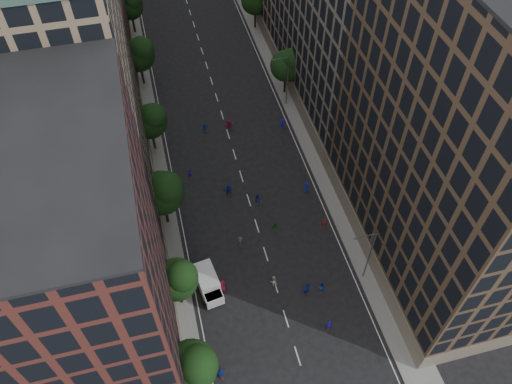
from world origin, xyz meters
TOP-DOWN VIEW (x-y plane):
  - ground at (0.00, 40.00)m, footprint 240.00×240.00m
  - sidewalk_left at (-12.00, 47.50)m, footprint 4.00×105.00m
  - sidewalk_right at (12.00, 47.50)m, footprint 4.00×105.00m
  - bldg_left_a at (-19.00, 11.00)m, footprint 14.00×22.00m
  - bldg_left_b at (-19.00, 35.00)m, footprint 14.00×26.00m
  - bldg_left_c at (-19.00, 58.00)m, footprint 14.00×20.00m
  - bldg_right_a at (19.00, 15.00)m, footprint 14.00×30.00m
  - bldg_right_b at (19.00, 44.00)m, footprint 14.00×28.00m
  - tree_left_0 at (-11.01, 3.85)m, footprint 5.20×5.20m
  - tree_left_1 at (-11.02, 13.86)m, footprint 4.80×4.80m
  - tree_left_2 at (-10.99, 25.83)m, footprint 5.60×5.60m
  - tree_left_3 at (-11.02, 39.85)m, footprint 5.00×5.00m
  - tree_left_4 at (-11.00, 55.84)m, footprint 5.40×5.40m
  - tree_left_5 at (-11.02, 71.86)m, footprint 4.80×4.80m
  - tree_right_a at (11.38, 47.85)m, footprint 5.00×5.00m
  - streetlamp_near at (10.37, 12.00)m, footprint 2.64×0.22m
  - streetlamp_far at (10.37, 45.00)m, footprint 2.64×0.22m
  - cargo_van at (-7.82, 14.85)m, footprint 3.09×5.36m
  - skater_1 at (4.23, 6.68)m, footprint 0.74×0.62m
  - skater_2 at (5.00, 11.51)m, footprint 0.92×0.79m
  - skater_4 at (-8.50, 4.34)m, footprint 1.19×0.72m
  - skater_5 at (3.30, 11.64)m, footprint 1.59×1.08m
  - skater_6 at (-6.19, 14.36)m, footprint 1.09×0.89m
  - skater_7 at (8.50, 20.35)m, footprint 0.58×0.41m
  - skater_8 at (-0.23, 13.57)m, footprint 0.94×0.78m
  - skater_9 at (-2.80, 20.01)m, footprint 1.14×0.73m
  - skater_10 at (2.11, 21.24)m, footprint 0.99×0.59m
  - skater_11 at (-2.43, 28.71)m, footprint 1.70×0.80m
  - skater_12 at (8.06, 26.58)m, footprint 0.96×0.77m
  - skater_13 at (-7.09, 33.12)m, footprint 0.67×0.55m
  - skater_14 at (1.00, 26.29)m, footprint 0.90×0.80m
  - skater_15 at (8.34, 39.46)m, footprint 1.27×0.77m
  - skater_16 at (-3.37, 41.73)m, footprint 1.06×0.78m
  - skater_17 at (0.38, 41.40)m, footprint 1.69×0.74m

SIDE VIEW (x-z plane):
  - ground at x=0.00m, z-range 0.00..0.00m
  - sidewalk_left at x=-12.00m, z-range 0.00..0.15m
  - sidewalk_right at x=12.00m, z-range 0.00..0.15m
  - skater_7 at x=8.50m, z-range 0.00..1.50m
  - skater_14 at x=1.00m, z-range 0.00..1.54m
  - skater_10 at x=2.11m, z-range 0.00..1.58m
  - skater_13 at x=-7.09m, z-range 0.00..1.58m
  - skater_5 at x=3.30m, z-range 0.00..1.65m
  - skater_2 at x=5.00m, z-range 0.00..1.65m
  - skater_9 at x=-2.80m, z-range 0.00..1.66m
  - skater_16 at x=-3.37m, z-range 0.00..1.67m
  - skater_12 at x=8.06m, z-range 0.00..1.71m
  - skater_1 at x=4.23m, z-range 0.00..1.74m
  - skater_8 at x=-0.23m, z-range 0.00..1.75m
  - skater_11 at x=-2.43m, z-range 0.00..1.76m
  - skater_17 at x=0.38m, z-range 0.00..1.76m
  - skater_4 at x=-8.50m, z-range 0.00..1.89m
  - skater_15 at x=8.34m, z-range 0.00..1.92m
  - skater_6 at x=-6.19m, z-range 0.00..1.93m
  - cargo_van at x=-7.82m, z-range 0.07..2.78m
  - streetlamp_near at x=10.37m, z-range 0.64..9.70m
  - streetlamp_far at x=10.37m, z-range 0.64..9.70m
  - tree_left_1 at x=-11.02m, z-range 1.45..9.66m
  - tree_right_a at x=11.38m, z-range 1.43..9.83m
  - tree_left_5 at x=-11.02m, z-range 1.51..9.84m
  - tree_left_3 at x=-11.02m, z-range 1.53..10.11m
  - tree_left_0 at x=-11.01m, z-range 1.54..10.37m
  - tree_left_4 at x=-11.00m, z-range 1.56..10.63m
  - tree_left_2 at x=-10.99m, z-range 1.63..11.08m
  - bldg_left_c at x=-19.00m, z-range 0.00..28.00m
  - bldg_left_a at x=-19.00m, z-range 0.00..30.00m
  - bldg_right_b at x=19.00m, z-range 0.00..33.00m
  - bldg_left_b at x=-19.00m, z-range 0.00..34.00m
  - bldg_right_a at x=19.00m, z-range 0.00..36.00m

